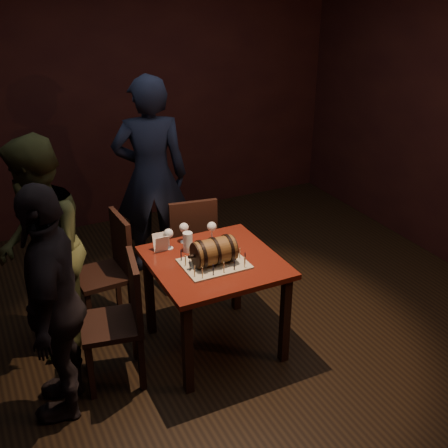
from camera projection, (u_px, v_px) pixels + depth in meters
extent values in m
plane|color=black|center=(224.00, 335.00, 4.45)|extent=(5.00, 5.00, 0.00)
cube|color=black|center=(119.00, 96.00, 5.88)|extent=(5.00, 0.04, 2.80)
cube|color=#46120B|center=(214.00, 262.00, 4.03)|extent=(0.90, 0.90, 0.04)
cube|color=black|center=(187.00, 349.00, 3.73)|extent=(0.06, 0.06, 0.71)
cube|color=black|center=(285.00, 320.00, 4.03)|extent=(0.06, 0.06, 0.71)
cube|color=black|center=(149.00, 294.00, 4.34)|extent=(0.06, 0.06, 0.71)
cube|color=black|center=(237.00, 272.00, 4.65)|extent=(0.06, 0.06, 0.71)
cube|color=#AEA68C|center=(214.00, 264.00, 3.96)|extent=(0.45, 0.35, 0.01)
cylinder|color=brown|center=(214.00, 251.00, 3.91)|extent=(0.28, 0.19, 0.19)
cylinder|color=black|center=(201.00, 254.00, 3.87)|extent=(0.02, 0.20, 0.20)
cylinder|color=black|center=(214.00, 251.00, 3.91)|extent=(0.02, 0.20, 0.20)
cylinder|color=black|center=(227.00, 248.00, 3.95)|extent=(0.02, 0.20, 0.20)
cylinder|color=black|center=(195.00, 256.00, 3.86)|extent=(0.01, 0.18, 0.18)
cylinder|color=black|center=(232.00, 247.00, 3.97)|extent=(0.01, 0.18, 0.18)
cylinder|color=black|center=(192.00, 256.00, 3.85)|extent=(0.04, 0.02, 0.02)
sphere|color=black|center=(190.00, 257.00, 3.84)|extent=(0.03, 0.03, 0.03)
cylinder|color=#E3C888|center=(202.00, 272.00, 3.76)|extent=(0.01, 0.01, 0.08)
cylinder|color=black|center=(202.00, 266.00, 3.74)|extent=(0.00, 0.00, 0.01)
cylinder|color=black|center=(213.00, 270.00, 3.79)|extent=(0.01, 0.01, 0.08)
cylinder|color=black|center=(213.00, 264.00, 3.77)|extent=(0.00, 0.00, 0.01)
cylinder|color=#E3C888|center=(224.00, 267.00, 3.82)|extent=(0.01, 0.01, 0.08)
cylinder|color=black|center=(224.00, 261.00, 3.80)|extent=(0.00, 0.00, 0.01)
cylinder|color=black|center=(234.00, 264.00, 3.85)|extent=(0.01, 0.01, 0.08)
cylinder|color=black|center=(234.00, 259.00, 3.83)|extent=(0.00, 0.00, 0.01)
cylinder|color=#E3C888|center=(245.00, 262.00, 3.88)|extent=(0.01, 0.01, 0.08)
cylinder|color=black|center=(245.00, 256.00, 3.86)|extent=(0.00, 0.00, 0.01)
cylinder|color=black|center=(245.00, 258.00, 3.94)|extent=(0.01, 0.01, 0.08)
cylinder|color=black|center=(245.00, 252.00, 3.92)|extent=(0.00, 0.00, 0.01)
cylinder|color=#E3C888|center=(240.00, 253.00, 4.00)|extent=(0.01, 0.01, 0.08)
cylinder|color=black|center=(240.00, 247.00, 3.98)|extent=(0.00, 0.00, 0.01)
cylinder|color=black|center=(235.00, 248.00, 4.07)|extent=(0.01, 0.01, 0.08)
cylinder|color=black|center=(235.00, 243.00, 4.05)|extent=(0.00, 0.00, 0.01)
cylinder|color=#E3C888|center=(230.00, 244.00, 4.13)|extent=(0.01, 0.01, 0.08)
cylinder|color=black|center=(230.00, 238.00, 4.11)|extent=(0.00, 0.00, 0.01)
cylinder|color=black|center=(220.00, 246.00, 4.10)|extent=(0.01, 0.01, 0.08)
cylinder|color=black|center=(220.00, 241.00, 4.08)|extent=(0.00, 0.00, 0.01)
cylinder|color=#E3C888|center=(210.00, 248.00, 4.07)|extent=(0.01, 0.01, 0.08)
cylinder|color=black|center=(210.00, 243.00, 4.05)|extent=(0.00, 0.00, 0.01)
cylinder|color=black|center=(200.00, 251.00, 4.04)|extent=(0.01, 0.01, 0.08)
cylinder|color=black|center=(200.00, 245.00, 4.02)|extent=(0.00, 0.00, 0.01)
cylinder|color=#E3C888|center=(190.00, 253.00, 4.00)|extent=(0.01, 0.01, 0.08)
cylinder|color=black|center=(190.00, 247.00, 3.98)|extent=(0.00, 0.00, 0.01)
cylinder|color=black|center=(181.00, 256.00, 3.97)|extent=(0.01, 0.01, 0.08)
cylinder|color=black|center=(181.00, 250.00, 3.95)|extent=(0.00, 0.00, 0.01)
cylinder|color=#E3C888|center=(185.00, 261.00, 3.90)|extent=(0.01, 0.01, 0.08)
cylinder|color=black|center=(185.00, 255.00, 3.88)|extent=(0.00, 0.00, 0.01)
cylinder|color=black|center=(190.00, 266.00, 3.84)|extent=(0.01, 0.01, 0.08)
cylinder|color=black|center=(190.00, 260.00, 3.82)|extent=(0.00, 0.00, 0.01)
cylinder|color=#E3C888|center=(195.00, 271.00, 3.77)|extent=(0.01, 0.01, 0.08)
cylinder|color=black|center=(194.00, 265.00, 3.75)|extent=(0.00, 0.00, 0.01)
cylinder|color=silver|center=(169.00, 248.00, 4.17)|extent=(0.06, 0.06, 0.01)
cylinder|color=silver|center=(169.00, 242.00, 4.15)|extent=(0.01, 0.01, 0.09)
sphere|color=silver|center=(169.00, 233.00, 4.12)|extent=(0.07, 0.07, 0.07)
sphere|color=#591114|center=(169.00, 234.00, 4.13)|extent=(0.05, 0.05, 0.05)
cylinder|color=silver|center=(184.00, 242.00, 4.27)|extent=(0.06, 0.06, 0.01)
cylinder|color=silver|center=(184.00, 236.00, 4.25)|extent=(0.01, 0.01, 0.09)
sphere|color=silver|center=(184.00, 227.00, 4.21)|extent=(0.07, 0.07, 0.07)
cylinder|color=silver|center=(212.00, 241.00, 4.28)|extent=(0.06, 0.06, 0.01)
cylinder|color=silver|center=(212.00, 235.00, 4.26)|extent=(0.01, 0.01, 0.09)
sphere|color=silver|center=(212.00, 226.00, 4.23)|extent=(0.07, 0.07, 0.07)
sphere|color=#BF594C|center=(212.00, 227.00, 4.23)|extent=(0.05, 0.05, 0.05)
cylinder|color=silver|center=(188.00, 242.00, 4.11)|extent=(0.07, 0.07, 0.15)
cylinder|color=#9E5414|center=(188.00, 244.00, 4.11)|extent=(0.06, 0.06, 0.11)
cylinder|color=white|center=(188.00, 236.00, 4.09)|extent=(0.06, 0.06, 0.02)
cube|color=black|center=(189.00, 245.00, 4.88)|extent=(0.46, 0.46, 0.04)
cube|color=black|center=(204.00, 257.00, 5.17)|extent=(0.04, 0.04, 0.43)
cube|color=black|center=(167.00, 262.00, 5.09)|extent=(0.04, 0.04, 0.43)
cube|color=black|center=(214.00, 274.00, 4.88)|extent=(0.04, 0.04, 0.43)
cube|color=black|center=(175.00, 280.00, 4.79)|extent=(0.04, 0.04, 0.43)
cube|color=black|center=(194.00, 227.00, 4.62)|extent=(0.40, 0.11, 0.46)
cube|color=black|center=(102.00, 276.00, 4.40)|extent=(0.42, 0.42, 0.04)
cube|color=black|center=(78.00, 296.00, 4.57)|extent=(0.04, 0.04, 0.43)
cube|color=black|center=(90.00, 318.00, 4.30)|extent=(0.04, 0.04, 0.43)
cube|color=black|center=(118.00, 286.00, 4.71)|extent=(0.04, 0.04, 0.43)
cube|color=black|center=(132.00, 306.00, 4.44)|extent=(0.04, 0.04, 0.43)
cube|color=black|center=(121.00, 242.00, 4.37)|extent=(0.06, 0.40, 0.46)
cube|color=black|center=(111.00, 325.00, 3.81)|extent=(0.47, 0.47, 0.04)
cube|color=black|center=(88.00, 342.00, 4.02)|extent=(0.04, 0.04, 0.43)
cube|color=black|center=(91.00, 373.00, 3.72)|extent=(0.04, 0.04, 0.43)
cube|color=black|center=(135.00, 334.00, 4.10)|extent=(0.04, 0.04, 0.43)
cube|color=black|center=(142.00, 364.00, 3.81)|extent=(0.04, 0.04, 0.43)
cube|color=black|center=(135.00, 290.00, 3.75)|extent=(0.11, 0.40, 0.46)
imported|color=#171C2F|center=(151.00, 177.00, 5.06)|extent=(0.76, 0.60, 1.84)
imported|color=#3A3E1F|center=(41.00, 251.00, 3.98)|extent=(0.75, 0.90, 1.66)
imported|color=black|center=(54.00, 304.00, 3.43)|extent=(0.67, 1.01, 1.59)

